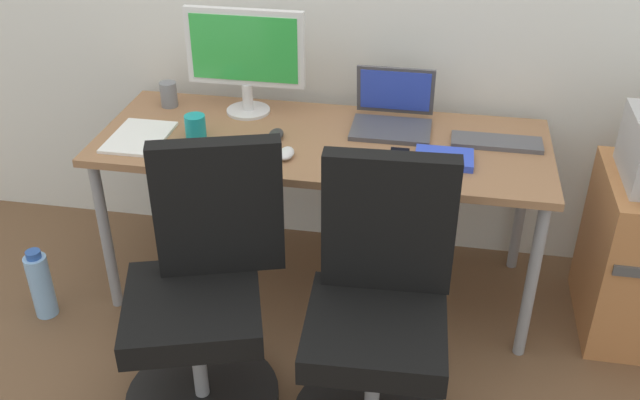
{
  "coord_description": "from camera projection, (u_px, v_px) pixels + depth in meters",
  "views": [
    {
      "loc": [
        0.44,
        -2.46,
        1.93
      ],
      "look_at": [
        0.0,
        -0.05,
        0.46
      ],
      "focal_mm": 40.43,
      "sensor_mm": 36.0,
      "label": 1
    }
  ],
  "objects": [
    {
      "name": "ground_plane",
      "position": [
        322.0,
        284.0,
        3.14
      ],
      "size": [
        5.28,
        5.28,
        0.0
      ],
      "primitive_type": "plane",
      "color": "brown"
    },
    {
      "name": "desk",
      "position": [
        322.0,
        153.0,
        2.8
      ],
      "size": [
        1.74,
        0.67,
        0.7
      ],
      "color": "#996B47",
      "rests_on": "ground"
    },
    {
      "name": "office_chair_left",
      "position": [
        204.0,
        295.0,
        2.4
      ],
      "size": [
        0.55,
        0.55,
        0.94
      ],
      "color": "black",
      "rests_on": "ground"
    },
    {
      "name": "office_chair_right",
      "position": [
        379.0,
        315.0,
        2.31
      ],
      "size": [
        0.54,
        0.54,
        0.94
      ],
      "color": "black",
      "rests_on": "ground"
    },
    {
      "name": "water_bottle_on_floor",
      "position": [
        41.0,
        285.0,
        2.89
      ],
      "size": [
        0.09,
        0.09,
        0.31
      ],
      "color": "#8CBFF2",
      "rests_on": "ground"
    },
    {
      "name": "desktop_monitor",
      "position": [
        245.0,
        54.0,
        2.86
      ],
      "size": [
        0.48,
        0.18,
        0.43
      ],
      "color": "silver",
      "rests_on": "desk"
    },
    {
      "name": "open_laptop",
      "position": [
        393.0,
        114.0,
        2.84
      ],
      "size": [
        0.31,
        0.27,
        0.22
      ],
      "color": "#4C4C51",
      "rests_on": "desk"
    },
    {
      "name": "keyboard_by_monitor",
      "position": [
        208.0,
        159.0,
        2.61
      ],
      "size": [
        0.34,
        0.12,
        0.02
      ],
      "primitive_type": "cube",
      "color": "#2D2D2D",
      "rests_on": "desk"
    },
    {
      "name": "keyboard_by_laptop",
      "position": [
        497.0,
        142.0,
        2.73
      ],
      "size": [
        0.34,
        0.12,
        0.02
      ],
      "primitive_type": "cube",
      "color": "#515156",
      "rests_on": "desk"
    },
    {
      "name": "mouse_by_monitor",
      "position": [
        286.0,
        153.0,
        2.64
      ],
      "size": [
        0.06,
        0.1,
        0.03
      ],
      "primitive_type": "ellipsoid",
      "color": "silver",
      "rests_on": "desk"
    },
    {
      "name": "mouse_by_laptop",
      "position": [
        276.0,
        135.0,
        2.77
      ],
      "size": [
        0.06,
        0.1,
        0.03
      ],
      "primitive_type": "ellipsoid",
      "color": "#2D2D2D",
      "rests_on": "desk"
    },
    {
      "name": "coffee_mug",
      "position": [
        195.0,
        127.0,
        2.76
      ],
      "size": [
        0.08,
        0.08,
        0.09
      ],
      "primitive_type": "cylinder",
      "color": "teal",
      "rests_on": "desk"
    },
    {
      "name": "pen_cup",
      "position": [
        169.0,
        94.0,
        3.01
      ],
      "size": [
        0.07,
        0.07,
        0.1
      ],
      "primitive_type": "cylinder",
      "color": "slate",
      "rests_on": "desk"
    },
    {
      "name": "phone_near_monitor",
      "position": [
        399.0,
        158.0,
        2.63
      ],
      "size": [
        0.07,
        0.14,
        0.01
      ],
      "primitive_type": "cube",
      "color": "black",
      "rests_on": "desk"
    },
    {
      "name": "notebook",
      "position": [
        444.0,
        158.0,
        2.61
      ],
      "size": [
        0.21,
        0.15,
        0.03
      ],
      "primitive_type": "cube",
      "color": "blue",
      "rests_on": "desk"
    },
    {
      "name": "paper_pile",
      "position": [
        139.0,
        137.0,
        2.77
      ],
      "size": [
        0.21,
        0.3,
        0.01
      ],
      "primitive_type": "cube",
      "color": "white",
      "rests_on": "desk"
    }
  ]
}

